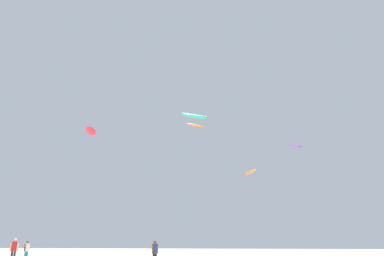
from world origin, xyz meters
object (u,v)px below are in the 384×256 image
(person_foreground, at_px, (155,251))
(person_midground, at_px, (14,249))
(kite_aloft_2, at_px, (295,147))
(kite_aloft_1, at_px, (91,131))
(kite_aloft_5, at_px, (195,116))
(kite_aloft_3, at_px, (196,125))
(person_left, at_px, (27,249))
(kite_aloft_4, at_px, (250,172))

(person_foreground, height_order, person_midground, person_midground)
(person_midground, height_order, kite_aloft_2, kite_aloft_2)
(kite_aloft_1, relative_size, kite_aloft_5, 0.90)
(kite_aloft_3, bearing_deg, person_foreground, -87.93)
(kite_aloft_2, xyz_separation_m, kite_aloft_5, (-13.58, -1.97, 4.36))
(kite_aloft_3, bearing_deg, person_left, -108.21)
(person_foreground, bearing_deg, kite_aloft_1, -22.48)
(kite_aloft_3, xyz_separation_m, kite_aloft_4, (8.86, -5.03, -9.55))
(kite_aloft_1, distance_m, kite_aloft_4, 24.03)
(person_foreground, xyz_separation_m, person_left, (-11.24, 4.04, -0.01))
(person_foreground, relative_size, person_left, 1.01)
(kite_aloft_3, bearing_deg, kite_aloft_5, -84.17)
(person_foreground, height_order, kite_aloft_4, kite_aloft_4)
(person_left, height_order, kite_aloft_5, kite_aloft_5)
(kite_aloft_5, bearing_deg, kite_aloft_2, 8.25)
(kite_aloft_2, distance_m, kite_aloft_4, 8.54)
(person_left, distance_m, kite_aloft_2, 34.24)
(kite_aloft_4, bearing_deg, kite_aloft_3, 150.45)
(kite_aloft_3, height_order, kite_aloft_4, kite_aloft_3)
(person_left, xyz_separation_m, kite_aloft_4, (18.86, 25.37, 10.54))
(person_foreground, xyz_separation_m, kite_aloft_3, (-1.24, 34.43, 20.07))
(person_left, relative_size, kite_aloft_3, 0.46)
(person_midground, bearing_deg, kite_aloft_1, 177.61)
(person_foreground, bearing_deg, kite_aloft_2, -88.27)
(kite_aloft_3, relative_size, kite_aloft_4, 0.94)
(person_foreground, xyz_separation_m, person_midground, (-11.05, 2.09, 0.08))
(kite_aloft_3, xyz_separation_m, kite_aloft_5, (1.29, -12.62, -2.92))
(kite_aloft_4, bearing_deg, person_left, -126.62)
(person_midground, xyz_separation_m, kite_aloft_3, (9.80, 32.35, 20.00))
(kite_aloft_4, relative_size, kite_aloft_5, 0.91)
(kite_aloft_2, height_order, kite_aloft_5, kite_aloft_5)
(person_foreground, distance_m, kite_aloft_3, 39.88)
(kite_aloft_1, distance_m, kite_aloft_3, 20.84)
(person_foreground, height_order, kite_aloft_5, kite_aloft_5)
(kite_aloft_3, bearing_deg, kite_aloft_2, -35.60)
(person_foreground, distance_m, kite_aloft_2, 30.25)
(person_midground, xyz_separation_m, person_left, (-0.19, 1.95, -0.09))
(kite_aloft_5, bearing_deg, kite_aloft_4, 45.07)
(kite_aloft_1, bearing_deg, person_foreground, -54.02)
(kite_aloft_2, bearing_deg, person_midground, -138.67)
(kite_aloft_3, distance_m, kite_aloft_5, 13.01)
(person_midground, relative_size, kite_aloft_3, 0.51)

